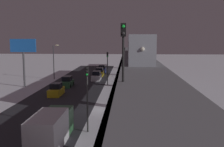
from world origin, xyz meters
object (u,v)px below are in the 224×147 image
Objects in this scene: subway_train at (137,45)px; sedan_green at (67,82)px; box_truck at (51,128)px; traffic_light_mid at (107,64)px; sedan_yellow_3 at (100,73)px; traffic_light_near at (87,89)px; rail_signal at (123,42)px; sedan_yellow at (56,90)px; sedan_white at (96,76)px; commercial_billboard at (23,50)px; sedan_blue at (102,69)px.

subway_train reaches higher than sedan_green.
traffic_light_mid is at bearing -95.33° from box_truck.
traffic_light_near reaches higher than sedan_yellow_3.
rail_signal is 0.54× the size of box_truck.
traffic_light_mid reaches higher than sedan_yellow.
sedan_white is 0.72× the size of traffic_light_mid.
commercial_billboard reaches higher than traffic_light_near.
traffic_light_near is 28.34m from commercial_billboard.
traffic_light_mid is (-2.70, -28.92, 2.85)m from box_truck.
sedan_blue is at bearing -89.76° from box_truck.
rail_signal is 33.03m from traffic_light_mid.
sedan_blue is 0.47× the size of commercial_billboard.
sedan_blue is at bearing -99.00° from sedan_yellow.
sedan_blue is 13.02m from sedan_white.
sedan_blue and sedan_white have the same top height.
subway_train is 15.47m from sedan_yellow.
subway_train is at bearing 174.07° from commercial_billboard.
traffic_light_mid is 0.72× the size of commercial_billboard.
sedan_green is 0.99× the size of sedan_yellow_3.
subway_train is at bearing -158.80° from sedan_yellow.
commercial_billboard is (12.51, 21.89, 6.03)m from sedan_blue.
sedan_blue is 6.43m from sedan_yellow_3.
sedan_green is 1.08× the size of sedan_blue.
sedan_yellow is 0.90× the size of sedan_white.
box_truck is at bearing -89.68° from sedan_white.
sedan_white is at bearing -53.16° from subway_train.
subway_train is 8.08× the size of sedan_yellow_3.
sedan_white is 0.62× the size of box_truck.
sedan_white is 35.49m from box_truck.
sedan_white is (0.00, 13.02, 0.00)m from sedan_blue.
sedan_green is 21.71m from sedan_blue.
traffic_light_near is (-7.50, 16.49, 3.40)m from sedan_yellow.
subway_train is at bearing -93.78° from rail_signal.
sedan_white is 1.01× the size of sedan_yellow_3.
sedan_blue is 29.39m from sedan_yellow.
sedan_yellow is at bearing -99.00° from sedan_blue.
traffic_light_mid is (5.36, -4.46, -3.62)m from subway_train.
sedan_blue is 45.74m from traffic_light_near.
sedan_green and sedan_white have the same top height.
subway_train is 26.37m from sedan_blue.
subway_train is 5.76× the size of traffic_light_near.
sedan_white is 0.52× the size of commercial_billboard.
subway_train reaches higher than sedan_yellow_3.
sedan_yellow_3 is at bearing -64.87° from subway_train.
rail_signal is at bearing -83.00° from sedan_blue.
box_truck is at bearing 103.84° from sedan_yellow.
sedan_green is 15.48m from sedan_yellow_3.
sedan_yellow is at bearing 137.93° from commercial_billboard.
subway_train is 20.68m from sedan_yellow_3.
box_truck reaches higher than sedan_white.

